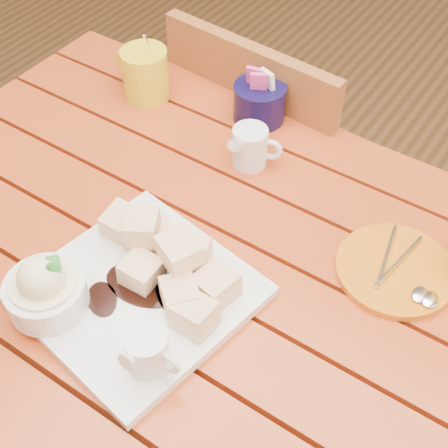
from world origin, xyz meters
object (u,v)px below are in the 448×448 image
Objects in this scene: dessert_plate at (120,287)px; coffee_mug_left at (144,73)px; orange_saucer at (396,270)px; table at (206,296)px; chair_far at (271,165)px.

coffee_mug_left reaches higher than dessert_plate.
dessert_plate is 0.41m from orange_saucer.
table is 6.66× the size of orange_saucer.
dessert_plate is at bearing -138.75° from orange_saucer.
coffee_mug_left is at bearing 124.77° from dessert_plate.
table is 0.47m from coffee_mug_left.
coffee_mug_left is at bearing 140.69° from table.
coffee_mug_left reaches higher than orange_saucer.
chair_far is (0.18, 0.22, -0.32)m from coffee_mug_left.
coffee_mug_left is 0.62m from orange_saucer.
orange_saucer is 0.21× the size of chair_far.
dessert_plate is at bearing -47.07° from coffee_mug_left.
table is 0.20m from dessert_plate.
table is 7.91× the size of coffee_mug_left.
chair_far is (-0.42, 0.37, -0.28)m from orange_saucer.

